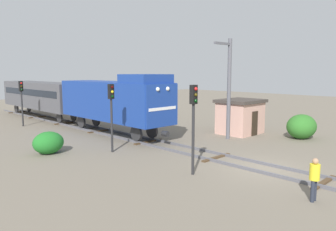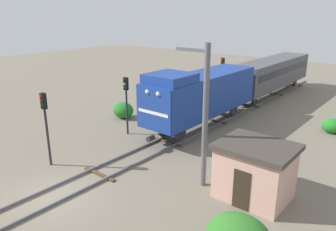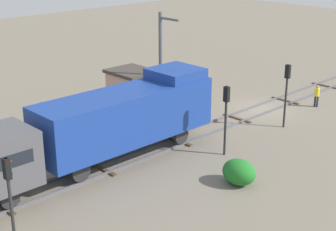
{
  "view_description": "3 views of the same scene",
  "coord_description": "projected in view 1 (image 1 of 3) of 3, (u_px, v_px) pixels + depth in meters",
  "views": [
    {
      "loc": [
        -14.82,
        -8.09,
        4.96
      ],
      "look_at": [
        0.67,
        7.61,
        1.97
      ],
      "focal_mm": 35.0,
      "sensor_mm": 36.0,
      "label": 1
    },
    {
      "loc": [
        13.19,
        -7.12,
        8.65
      ],
      "look_at": [
        0.84,
        7.91,
        2.39
      ],
      "focal_mm": 35.0,
      "sensor_mm": 36.0,
      "label": 2
    },
    {
      "loc": [
        -21.29,
        30.2,
        12.41
      ],
      "look_at": [
        0.2,
        9.57,
        1.82
      ],
      "focal_mm": 55.0,
      "sensor_mm": 36.0,
      "label": 3
    }
  ],
  "objects": [
    {
      "name": "locomotive",
      "position": [
        115.0,
        100.0,
        25.35
      ],
      "size": [
        2.9,
        11.6,
        4.6
      ],
      "color": "navy",
      "rests_on": "railway_track"
    },
    {
      "name": "bush_near",
      "position": [
        149.0,
        113.0,
        35.05
      ],
      "size": [
        1.48,
        1.21,
        1.08
      ],
      "primitive_type": "ellipsoid",
      "color": "#228226",
      "rests_on": "ground"
    },
    {
      "name": "passenger_car_leading",
      "position": [
        41.0,
        94.0,
        34.79
      ],
      "size": [
        2.84,
        14.0,
        3.66
      ],
      "color": "#4C4C51",
      "rests_on": "railway_track"
    },
    {
      "name": "traffic_signal_far",
      "position": [
        21.0,
        95.0,
        29.35
      ],
      "size": [
        0.32,
        0.34,
        4.09
      ],
      "color": "#262628",
      "rests_on": "ground"
    },
    {
      "name": "traffic_signal_mid",
      "position": [
        111.0,
        105.0,
        19.85
      ],
      "size": [
        0.32,
        0.34,
        4.2
      ],
      "color": "#262628",
      "rests_on": "ground"
    },
    {
      "name": "catenary_mast",
      "position": [
        229.0,
        86.0,
        23.63
      ],
      "size": [
        1.94,
        0.28,
        7.27
      ],
      "color": "#595960",
      "rests_on": "ground"
    },
    {
      "name": "bush_mid",
      "position": [
        301.0,
        127.0,
        24.19
      ],
      "size": [
        2.49,
        2.04,
        1.81
      ],
      "primitive_type": "ellipsoid",
      "color": "#2E6F26",
      "rests_on": "ground"
    },
    {
      "name": "ground_plane",
      "position": [
        263.0,
        169.0,
        16.69
      ],
      "size": [
        107.2,
        107.2,
        0.0
      ],
      "primitive_type": "plane",
      "color": "#756B5B"
    },
    {
      "name": "worker_near_track",
      "position": [
        314.0,
        176.0,
        12.45
      ],
      "size": [
        0.38,
        0.38,
        1.7
      ],
      "rotation": [
        0.0,
        0.0,
        0.88
      ],
      "color": "#262B38",
      "rests_on": "ground"
    },
    {
      "name": "traffic_signal_near",
      "position": [
        194.0,
        113.0,
        15.45
      ],
      "size": [
        0.32,
        0.34,
        4.33
      ],
      "color": "#262628",
      "rests_on": "ground"
    },
    {
      "name": "bush_far",
      "position": [
        157.0,
        110.0,
        36.38
      ],
      "size": [
        1.9,
        1.55,
        1.38
      ],
      "primitive_type": "ellipsoid",
      "color": "#2A7B26",
      "rests_on": "ground"
    },
    {
      "name": "bush_back",
      "position": [
        48.0,
        143.0,
        19.76
      ],
      "size": [
        1.86,
        1.52,
        1.35
      ],
      "primitive_type": "ellipsoid",
      "color": "#207126",
      "rests_on": "ground"
    },
    {
      "name": "relay_hut",
      "position": [
        240.0,
        116.0,
        26.17
      ],
      "size": [
        3.5,
        2.9,
        2.74
      ],
      "color": "#D19E8C",
      "rests_on": "ground"
    },
    {
      "name": "railway_track",
      "position": [
        263.0,
        168.0,
        16.68
      ],
      "size": [
        2.4,
        71.47,
        0.16
      ],
      "color": "#595960",
      "rests_on": "ground"
    }
  ]
}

